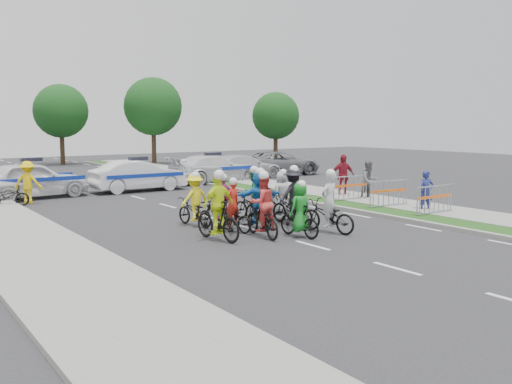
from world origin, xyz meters
TOP-DOWN VIEW (x-y plane):
  - ground at (0.00, 0.00)m, footprint 90.00×90.00m
  - curb_right at (5.10, 5.00)m, footprint 0.20×60.00m
  - grass_strip at (5.80, 5.00)m, footprint 1.20×60.00m
  - sidewalk_right at (7.60, 5.00)m, footprint 2.40×60.00m
  - sidewalk_left at (-6.50, 5.00)m, footprint 3.00×60.00m
  - rider_0 at (1.60, 1.17)m, footprint 1.04×2.01m
  - rider_1 at (0.44, 1.12)m, footprint 0.75×1.64m
  - rider_2 at (-0.44, 1.77)m, footprint 0.94×2.00m
  - rider_3 at (-1.77, 2.07)m, footprint 1.07×1.99m
  - rider_4 at (1.52, 2.84)m, footprint 1.13×1.97m
  - rider_5 at (0.23, 2.90)m, footprint 1.60×1.91m
  - rider_6 at (-0.74, 2.96)m, footprint 0.88×1.73m
  - rider_7 at (1.83, 3.81)m, footprint 0.81×1.73m
  - rider_8 at (0.84, 4.14)m, footprint 0.89×1.93m
  - rider_9 at (-0.34, 4.18)m, footprint 0.88×1.65m
  - rider_10 at (-1.24, 4.43)m, footprint 1.05×1.81m
  - police_car_0 at (-3.89, 14.49)m, footprint 5.00×2.46m
  - police_car_1 at (1.03, 14.31)m, footprint 4.58×1.60m
  - police_car_2 at (6.02, 15.68)m, footprint 5.39×2.52m
  - civilian_sedan at (8.79, 16.75)m, footprint 4.96×2.32m
  - civilian_suv at (11.77, 17.20)m, footprint 5.65×3.10m
  - spectator_0 at (7.25, 2.04)m, footprint 0.66×0.55m
  - spectator_1 at (7.81, 5.51)m, footprint 0.93×0.78m
  - spectator_2 at (7.64, 6.98)m, footprint 1.22×0.83m
  - marshal_hiviz at (-4.44, 12.87)m, footprint 1.31×1.17m
  - barrier_0 at (6.70, 1.23)m, footprint 2.01×0.54m
  - barrier_1 at (6.70, 3.38)m, footprint 2.03×0.62m
  - barrier_2 at (6.70, 5.58)m, footprint 2.03×0.62m
  - cone_0 at (4.98, 9.17)m, footprint 0.40×0.40m
  - cone_1 at (6.64, 11.59)m, footprint 0.40×0.40m
  - parked_bike at (-5.33, 12.42)m, footprint 1.65×0.76m
  - tree_1 at (9.00, 30.00)m, footprint 4.55×4.55m
  - tree_2 at (18.00, 26.00)m, footprint 3.85×3.85m
  - tree_4 at (3.00, 34.00)m, footprint 4.20×4.20m

SIDE VIEW (x-z plane):
  - ground at x=0.00m, z-range 0.00..0.00m
  - grass_strip at x=5.80m, z-range 0.00..0.11m
  - curb_right at x=5.10m, z-range 0.00..0.12m
  - sidewalk_right at x=7.60m, z-range 0.00..0.13m
  - sidewalk_left at x=-6.50m, z-range 0.00..0.13m
  - cone_0 at x=4.98m, z-range -0.01..0.69m
  - cone_1 at x=6.64m, z-range -0.01..0.69m
  - parked_bike at x=-5.33m, z-range 0.00..0.84m
  - barrier_0 at x=6.70m, z-range 0.00..1.12m
  - barrier_1 at x=6.70m, z-range 0.00..1.12m
  - barrier_2 at x=6.70m, z-range 0.00..1.12m
  - rider_6 at x=-0.74m, z-range -0.28..1.40m
  - rider_0 at x=1.60m, z-range -0.33..1.62m
  - rider_9 at x=-0.34m, z-range -0.19..1.50m
  - rider_1 at x=0.44m, z-range -0.18..1.51m
  - rider_7 at x=1.83m, z-range -0.19..1.57m
  - rider_10 at x=-1.24m, z-range -0.20..1.59m
  - civilian_sedan at x=8.79m, z-range 0.00..1.40m
  - rider_8 at x=0.84m, z-range -0.25..1.65m
  - rider_2 at x=-0.44m, z-range -0.26..1.71m
  - civilian_suv at x=11.77m, z-range 0.00..1.50m
  - police_car_1 at x=1.03m, z-range 0.00..1.51m
  - rider_4 at x=1.52m, z-range -0.23..1.75m
  - police_car_2 at x=6.02m, z-range 0.00..1.52m
  - rider_3 at x=-1.77m, z-range -0.24..1.79m
  - spectator_0 at x=7.25m, z-range 0.00..1.56m
  - rider_5 at x=0.23m, z-range -0.16..1.79m
  - police_car_0 at x=-3.89m, z-range 0.00..1.64m
  - spectator_1 at x=7.81m, z-range 0.00..1.72m
  - marshal_hiviz at x=-4.44m, z-range 0.00..1.76m
  - spectator_2 at x=7.64m, z-range 0.00..1.92m
  - tree_2 at x=18.00m, z-range 0.95..6.72m
  - tree_4 at x=3.00m, z-range 1.04..7.34m
  - tree_1 at x=9.00m, z-range 1.12..7.95m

